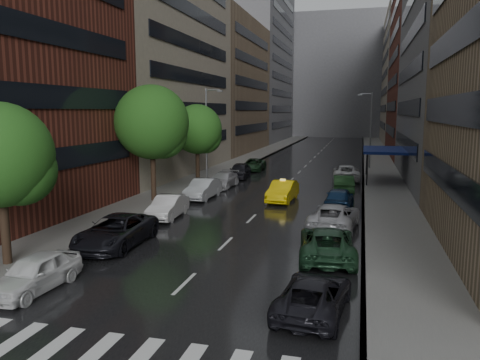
% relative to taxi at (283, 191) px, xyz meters
% --- Properties ---
extents(ground, '(220.00, 220.00, 0.00)m').
position_rel_taxi_xyz_m(ground, '(-0.99, -22.42, -0.80)').
color(ground, gray).
rests_on(ground, ground).
extents(road, '(14.00, 140.00, 0.01)m').
position_rel_taxi_xyz_m(road, '(-0.99, 27.58, -0.79)').
color(road, black).
rests_on(road, ground).
extents(sidewalk_left, '(4.00, 140.00, 0.15)m').
position_rel_taxi_xyz_m(sidewalk_left, '(-9.99, 27.58, -0.72)').
color(sidewalk_left, gray).
rests_on(sidewalk_left, ground).
extents(sidewalk_right, '(4.00, 140.00, 0.15)m').
position_rel_taxi_xyz_m(sidewalk_right, '(8.01, 27.58, -0.72)').
color(sidewalk_right, gray).
rests_on(sidewalk_right, ground).
extents(crosswalk, '(13.15, 2.80, 0.01)m').
position_rel_taxi_xyz_m(crosswalk, '(-0.79, -24.42, -0.79)').
color(crosswalk, silver).
rests_on(crosswalk, ground).
extents(buildings_left, '(8.00, 108.00, 38.00)m').
position_rel_taxi_xyz_m(buildings_left, '(-15.99, 36.36, 15.19)').
color(buildings_left, maroon).
rests_on(buildings_left, ground).
extents(buildings_right, '(8.05, 109.10, 36.00)m').
position_rel_taxi_xyz_m(buildings_right, '(14.01, 34.28, 14.23)').
color(buildings_right, '#937A5B').
rests_on(buildings_right, ground).
extents(building_far, '(40.00, 14.00, 32.00)m').
position_rel_taxi_xyz_m(building_far, '(-0.99, 95.58, 15.20)').
color(building_far, slate).
rests_on(building_far, ground).
extents(tree_near, '(4.67, 4.67, 7.44)m').
position_rel_taxi_xyz_m(tree_near, '(-9.59, -18.42, 4.29)').
color(tree_near, '#382619').
rests_on(tree_near, ground).
extents(tree_mid, '(5.63, 5.63, 8.97)m').
position_rel_taxi_xyz_m(tree_mid, '(-9.59, -2.84, 5.34)').
color(tree_mid, '#382619').
rests_on(tree_mid, ground).
extents(tree_far, '(4.79, 4.79, 7.63)m').
position_rel_taxi_xyz_m(tree_far, '(-9.59, 7.19, 4.42)').
color(tree_far, '#382619').
rests_on(tree_far, ground).
extents(taxi, '(1.97, 4.94, 1.60)m').
position_rel_taxi_xyz_m(taxi, '(0.00, 0.00, 0.00)').
color(taxi, yellow).
rests_on(taxi, ground).
extents(parked_cars_left, '(2.81, 42.92, 1.61)m').
position_rel_taxi_xyz_m(parked_cars_left, '(-6.39, -1.43, -0.04)').
color(parked_cars_left, white).
rests_on(parked_cars_left, ground).
extents(parked_cars_right, '(3.10, 37.69, 1.61)m').
position_rel_taxi_xyz_m(parked_cars_right, '(4.41, -3.76, -0.03)').
color(parked_cars_right, black).
rests_on(parked_cars_right, ground).
extents(street_lamp_left, '(1.74, 0.22, 9.00)m').
position_rel_taxi_xyz_m(street_lamp_left, '(-8.71, 7.58, 4.09)').
color(street_lamp_left, gray).
rests_on(street_lamp_left, sidewalk_left).
extents(street_lamp_right, '(1.74, 0.22, 9.00)m').
position_rel_taxi_xyz_m(street_lamp_right, '(6.73, 22.58, 4.09)').
color(street_lamp_right, gray).
rests_on(street_lamp_right, sidewalk_right).
extents(awning, '(4.00, 8.00, 3.12)m').
position_rel_taxi_xyz_m(awning, '(7.99, 12.58, 2.33)').
color(awning, navy).
rests_on(awning, sidewalk_right).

